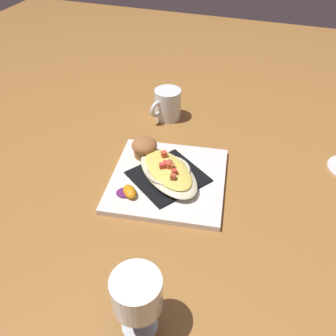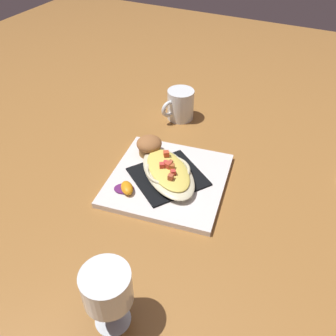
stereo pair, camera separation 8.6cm
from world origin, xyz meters
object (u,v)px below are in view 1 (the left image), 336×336
at_px(square_plate, 168,180).
at_px(coffee_mug, 167,106).
at_px(muffin, 145,147).
at_px(gratin_dish, 168,171).
at_px(stemmed_glass, 137,295).
at_px(orange_garnish, 129,192).

bearing_deg(square_plate, coffee_mug, -160.92).
bearing_deg(coffee_mug, square_plate, 19.08).
xyz_separation_m(muffin, coffee_mug, (-0.22, -0.01, 0.00)).
bearing_deg(gratin_dish, square_plate, -40.39).
distance_m(muffin, coffee_mug, 0.22).
relative_size(square_plate, gratin_dish, 1.23).
relative_size(square_plate, stemmed_glass, 2.07).
bearing_deg(gratin_dish, coffee_mug, -160.92).
bearing_deg(stemmed_glass, gratin_dish, -168.85).
xyz_separation_m(square_plate, orange_garnish, (0.09, -0.07, 0.02)).
height_order(gratin_dish, coffee_mug, coffee_mug).
bearing_deg(orange_garnish, muffin, -172.77).
relative_size(gratin_dish, coffee_mug, 2.07).
height_order(gratin_dish, muffin, muffin).
relative_size(gratin_dish, muffin, 3.39).
xyz_separation_m(gratin_dish, stemmed_glass, (0.36, 0.07, 0.06)).
relative_size(muffin, stemmed_glass, 0.50).
distance_m(muffin, stemmed_glass, 0.46).
height_order(coffee_mug, stemmed_glass, stemmed_glass).
bearing_deg(orange_garnish, gratin_dish, 141.92).
bearing_deg(muffin, stemmed_glass, 20.34).
xyz_separation_m(square_plate, stemmed_glass, (0.36, 0.07, 0.09)).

